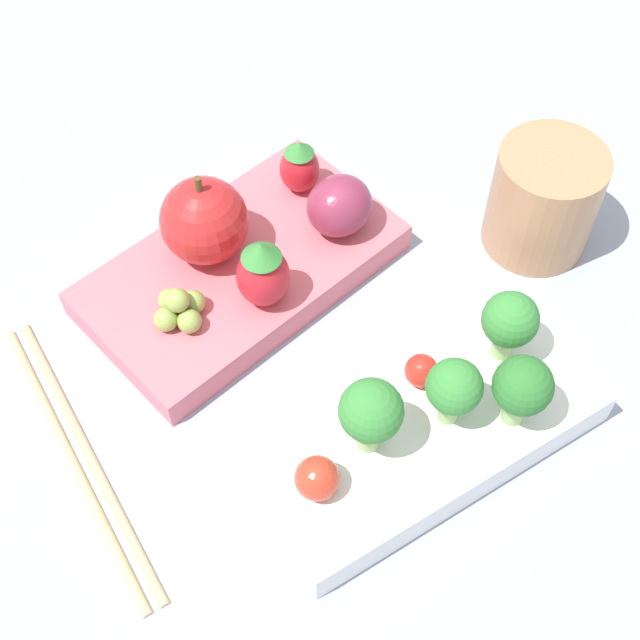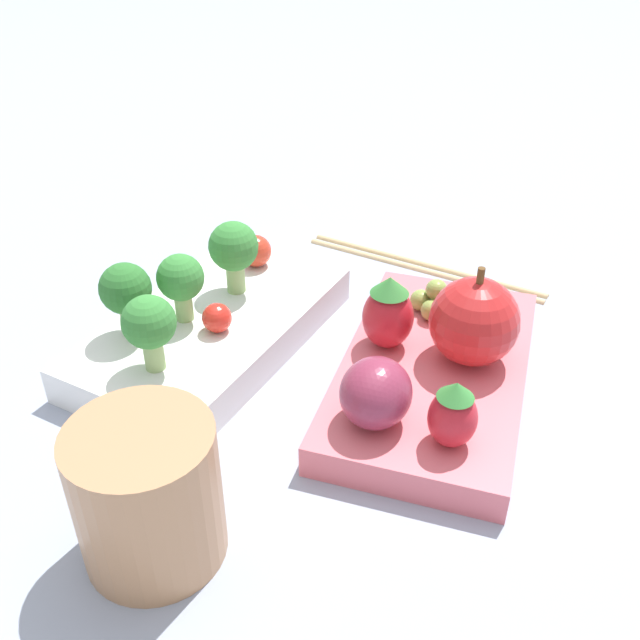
{
  "view_description": "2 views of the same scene",
  "coord_description": "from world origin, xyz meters",
  "px_view_note": "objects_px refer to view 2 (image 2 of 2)",
  "views": [
    {
      "loc": [
        0.2,
        0.23,
        0.48
      ],
      "look_at": [
        -0.0,
        -0.0,
        0.04
      ],
      "focal_mm": 50.0,
      "sensor_mm": 36.0,
      "label": 1
    },
    {
      "loc": [
        -0.37,
        -0.14,
        0.3
      ],
      "look_at": [
        -0.0,
        -0.0,
        0.04
      ],
      "focal_mm": 40.0,
      "sensor_mm": 36.0,
      "label": 2
    }
  ],
  "objects_px": {
    "apple": "(474,321)",
    "bento_box_fruit": "(435,370)",
    "bento_box_savoury": "(213,330)",
    "broccoli_floret_1": "(234,249)",
    "cherry_tomato_1": "(256,251)",
    "grape_cluster": "(435,300)",
    "drinking_cup": "(148,494)",
    "strawberry_0": "(388,313)",
    "broccoli_floret_0": "(181,280)",
    "plum": "(376,393)",
    "cherry_tomato_0": "(217,318)",
    "broccoli_floret_3": "(149,325)",
    "broccoli_floret_2": "(126,291)",
    "strawberry_1": "(453,414)",
    "chopsticks_pair": "(423,265)"
  },
  "relations": [
    {
      "from": "strawberry_1",
      "to": "chopsticks_pair",
      "type": "bearing_deg",
      "value": 17.08
    },
    {
      "from": "bento_box_fruit",
      "to": "plum",
      "type": "relative_size",
      "value": 4.72
    },
    {
      "from": "plum",
      "to": "drinking_cup",
      "type": "distance_m",
      "value": 0.14
    },
    {
      "from": "bento_box_fruit",
      "to": "strawberry_0",
      "type": "bearing_deg",
      "value": 87.11
    },
    {
      "from": "grape_cluster",
      "to": "broccoli_floret_1",
      "type": "bearing_deg",
      "value": 101.84
    },
    {
      "from": "bento_box_savoury",
      "to": "broccoli_floret_1",
      "type": "relative_size",
      "value": 4.05
    },
    {
      "from": "broccoli_floret_0",
      "to": "drinking_cup",
      "type": "bearing_deg",
      "value": -155.87
    },
    {
      "from": "bento_box_savoury",
      "to": "broccoli_floret_0",
      "type": "height_order",
      "value": "broccoli_floret_0"
    },
    {
      "from": "grape_cluster",
      "to": "apple",
      "type": "bearing_deg",
      "value": -143.6
    },
    {
      "from": "broccoli_floret_0",
      "to": "grape_cluster",
      "type": "xyz_separation_m",
      "value": [
        0.08,
        -0.16,
        -0.03
      ]
    },
    {
      "from": "cherry_tomato_1",
      "to": "apple",
      "type": "xyz_separation_m",
      "value": [
        -0.06,
        -0.18,
        0.01
      ]
    },
    {
      "from": "grape_cluster",
      "to": "broccoli_floret_3",
      "type": "bearing_deg",
      "value": 131.62
    },
    {
      "from": "broccoli_floret_1",
      "to": "drinking_cup",
      "type": "distance_m",
      "value": 0.21
    },
    {
      "from": "bento_box_savoury",
      "to": "cherry_tomato_1",
      "type": "bearing_deg",
      "value": 0.39
    },
    {
      "from": "apple",
      "to": "strawberry_0",
      "type": "xyz_separation_m",
      "value": [
        -0.0,
        0.05,
        -0.0
      ]
    },
    {
      "from": "bento_box_fruit",
      "to": "apple",
      "type": "xyz_separation_m",
      "value": [
        0.01,
        -0.02,
        0.04
      ]
    },
    {
      "from": "plum",
      "to": "broccoli_floret_3",
      "type": "bearing_deg",
      "value": 92.6
    },
    {
      "from": "broccoli_floret_2",
      "to": "chopsticks_pair",
      "type": "xyz_separation_m",
      "value": [
        0.2,
        -0.15,
        -0.06
      ]
    },
    {
      "from": "strawberry_0",
      "to": "plum",
      "type": "distance_m",
      "value": 0.08
    },
    {
      "from": "strawberry_1",
      "to": "chopsticks_pair",
      "type": "relative_size",
      "value": 0.2
    },
    {
      "from": "broccoli_floret_1",
      "to": "broccoli_floret_2",
      "type": "bearing_deg",
      "value": 151.14
    },
    {
      "from": "bento_box_savoury",
      "to": "broccoli_floret_0",
      "type": "xyz_separation_m",
      "value": [
        -0.01,
        0.01,
        0.04
      ]
    },
    {
      "from": "strawberry_0",
      "to": "drinking_cup",
      "type": "height_order",
      "value": "drinking_cup"
    },
    {
      "from": "broccoli_floret_0",
      "to": "broccoli_floret_3",
      "type": "distance_m",
      "value": 0.06
    },
    {
      "from": "plum",
      "to": "broccoli_floret_2",
      "type": "bearing_deg",
      "value": 83.2
    },
    {
      "from": "broccoli_floret_1",
      "to": "apple",
      "type": "distance_m",
      "value": 0.18
    },
    {
      "from": "bento_box_savoury",
      "to": "bento_box_fruit",
      "type": "relative_size",
      "value": 1.04
    },
    {
      "from": "strawberry_0",
      "to": "chopsticks_pair",
      "type": "xyz_separation_m",
      "value": [
        0.15,
        0.01,
        -0.04
      ]
    },
    {
      "from": "broccoli_floret_1",
      "to": "cherry_tomato_0",
      "type": "bearing_deg",
      "value": -167.63
    },
    {
      "from": "cherry_tomato_0",
      "to": "broccoli_floret_1",
      "type": "bearing_deg",
      "value": 12.37
    },
    {
      "from": "broccoli_floret_1",
      "to": "cherry_tomato_1",
      "type": "distance_m",
      "value": 0.05
    },
    {
      "from": "drinking_cup",
      "to": "strawberry_0",
      "type": "bearing_deg",
      "value": -19.98
    },
    {
      "from": "broccoli_floret_0",
      "to": "grape_cluster",
      "type": "height_order",
      "value": "broccoli_floret_0"
    },
    {
      "from": "bento_box_savoury",
      "to": "bento_box_fruit",
      "type": "height_order",
      "value": "bento_box_savoury"
    },
    {
      "from": "bento_box_savoury",
      "to": "drinking_cup",
      "type": "bearing_deg",
      "value": -161.52
    },
    {
      "from": "strawberry_1",
      "to": "broccoli_floret_0",
      "type": "bearing_deg",
      "value": 75.28
    },
    {
      "from": "apple",
      "to": "bento_box_fruit",
      "type": "bearing_deg",
      "value": 106.82
    },
    {
      "from": "bento_box_fruit",
      "to": "cherry_tomato_0",
      "type": "bearing_deg",
      "value": 101.39
    },
    {
      "from": "cherry_tomato_1",
      "to": "grape_cluster",
      "type": "xyz_separation_m",
      "value": [
        -0.01,
        -0.14,
        -0.01
      ]
    },
    {
      "from": "broccoli_floret_0",
      "to": "cherry_tomato_0",
      "type": "distance_m",
      "value": 0.04
    },
    {
      "from": "strawberry_1",
      "to": "grape_cluster",
      "type": "height_order",
      "value": "strawberry_1"
    },
    {
      "from": "broccoli_floret_1",
      "to": "cherry_tomato_1",
      "type": "xyz_separation_m",
      "value": [
        0.04,
        0.0,
        -0.02
      ]
    },
    {
      "from": "broccoli_floret_0",
      "to": "cherry_tomato_0",
      "type": "xyz_separation_m",
      "value": [
        -0.0,
        -0.03,
        -0.02
      ]
    },
    {
      "from": "cherry_tomato_1",
      "to": "broccoli_floret_2",
      "type": "bearing_deg",
      "value": 161.44
    },
    {
      "from": "broccoli_floret_2",
      "to": "bento_box_savoury",
      "type": "bearing_deg",
      "value": -45.56
    },
    {
      "from": "broccoli_floret_2",
      "to": "grape_cluster",
      "type": "relative_size",
      "value": 1.44
    },
    {
      "from": "drinking_cup",
      "to": "cherry_tomato_0",
      "type": "bearing_deg",
      "value": 15.62
    },
    {
      "from": "broccoli_floret_1",
      "to": "broccoli_floret_3",
      "type": "height_order",
      "value": "broccoli_floret_1"
    },
    {
      "from": "apple",
      "to": "strawberry_1",
      "type": "distance_m",
      "value": 0.08
    },
    {
      "from": "strawberry_0",
      "to": "plum",
      "type": "height_order",
      "value": "strawberry_0"
    }
  ]
}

